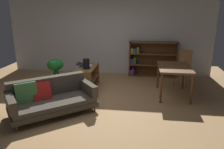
# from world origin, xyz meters

# --- Properties ---
(ground_plane) EXTENTS (8.16, 8.16, 0.00)m
(ground_plane) POSITION_xyz_m (0.00, 0.00, 0.00)
(ground_plane) COLOR tan
(back_wall_panel) EXTENTS (6.80, 0.10, 2.70)m
(back_wall_panel) POSITION_xyz_m (0.00, 2.70, 1.35)
(back_wall_panel) COLOR silver
(back_wall_panel) RESTS_ON ground_plane
(fabric_couch) EXTENTS (1.89, 1.75, 0.73)m
(fabric_couch) POSITION_xyz_m (-0.78, -0.53, 0.34)
(fabric_couch) COLOR brown
(fabric_couch) RESTS_ON ground_plane
(media_console) EXTENTS (0.43, 1.06, 0.64)m
(media_console) POSITION_xyz_m (-0.32, 0.99, 0.32)
(media_console) COLOR brown
(media_console) RESTS_ON ground_plane
(open_laptop) EXTENTS (0.41, 0.33, 0.08)m
(open_laptop) POSITION_xyz_m (-0.41, 1.07, 0.66)
(open_laptop) COLOR silver
(open_laptop) RESTS_ON media_console
(desk_speaker) EXTENTS (0.17, 0.17, 0.26)m
(desk_speaker) POSITION_xyz_m (-0.31, 0.80, 0.77)
(desk_speaker) COLOR black
(desk_speaker) RESTS_ON media_console
(potted_floor_plant) EXTENTS (0.43, 0.45, 0.87)m
(potted_floor_plant) POSITION_xyz_m (-1.15, 0.77, 0.51)
(potted_floor_plant) COLOR #9E9389
(potted_floor_plant) RESTS_ON ground_plane
(dining_table) EXTENTS (0.79, 1.16, 0.77)m
(dining_table) POSITION_xyz_m (1.95, 0.82, 0.68)
(dining_table) COLOR brown
(dining_table) RESTS_ON ground_plane
(dining_chair_near) EXTENTS (0.53, 0.56, 1.01)m
(dining_chair_near) POSITION_xyz_m (2.37, 1.80, 0.56)
(dining_chair_near) COLOR olive
(dining_chair_near) RESTS_ON ground_plane
(bookshelf) EXTENTS (1.54, 0.31, 1.14)m
(bookshelf) POSITION_xyz_m (1.41, 2.53, 0.57)
(bookshelf) COLOR brown
(bookshelf) RESTS_ON ground_plane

